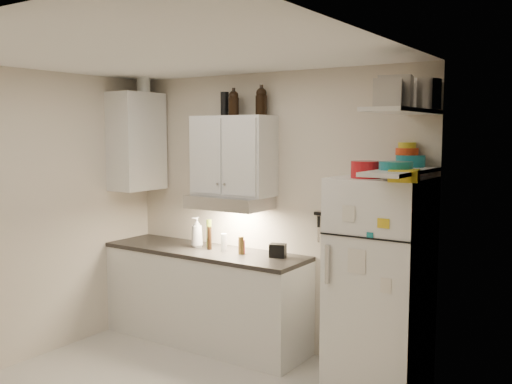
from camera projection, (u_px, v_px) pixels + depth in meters
The scene contains 35 objects.
ceiling at pixel (156, 52), 4.03m from camera, with size 3.20×3.00×0.02m, color white.
back_wall at pixel (270, 211), 5.42m from camera, with size 3.20×0.02×2.60m, color beige.
left_wall at pixel (26, 217), 5.06m from camera, with size 0.02×3.00×2.60m, color beige.
right_wall at pixel (365, 263), 3.28m from camera, with size 0.02×3.00×2.60m, color beige.
base_cabinet at pixel (205, 298), 5.55m from camera, with size 2.10×0.60×0.88m, color silver.
countertop at pixel (205, 251), 5.51m from camera, with size 2.10×0.62×0.04m, color #272421.
upper_cabinet at pixel (233, 156), 5.38m from camera, with size 0.80×0.33×0.75m, color silver.
side_cabinet at pixel (137, 142), 5.89m from camera, with size 0.33×0.55×1.00m, color silver.
range_hood at pixel (229, 202), 5.37m from camera, with size 0.76×0.46×0.12m, color silver.
fridge at pixel (380, 285), 4.48m from camera, with size 0.70×0.68×1.70m, color white.
shelf_hi at pixel (403, 111), 4.12m from camera, with size 0.30×0.95×0.03m, color silver.
shelf_lo at pixel (402, 172), 4.16m from camera, with size 0.30×0.95×0.03m, color silver.
knife_strip at pixel (335, 215), 5.01m from camera, with size 0.42×0.02×0.03m, color black.
dutch_oven at pixel (366, 170), 4.32m from camera, with size 0.22×0.22×0.13m, color #AF141A.
book_stack at pixel (404, 175), 4.03m from camera, with size 0.20×0.25×0.08m, color yellow.
spice_jar at pixel (386, 173), 4.28m from camera, with size 0.05×0.05×0.09m, color silver.
stock_pot at pixel (419, 95), 4.32m from camera, with size 0.32×0.32×0.23m, color silver.
tin_a at pixel (396, 92), 3.99m from camera, with size 0.22×0.20×0.22m, color #AAAAAD.
tin_b at pixel (388, 93), 3.79m from camera, with size 0.18×0.18×0.18m, color #AAAAAD.
bowl_teal at pixel (410, 161), 4.47m from camera, with size 0.23×0.23×0.09m, color #16717C.
bowl_orange at pixel (407, 151), 4.55m from camera, with size 0.18×0.18×0.05m, color red.
bowl_yellow at pixel (407, 145), 4.54m from camera, with size 0.14×0.14×0.05m, color gold.
plates at pixel (396, 166), 4.11m from camera, with size 0.24×0.24×0.06m, color #16717C.
growler_a at pixel (234, 103), 5.29m from camera, with size 0.10×0.10×0.24m, color black, non-canonical shape.
growler_b at pixel (261, 101), 5.25m from camera, with size 0.11×0.11×0.26m, color black, non-canonical shape.
thermos_a at pixel (233, 105), 5.41m from camera, with size 0.07×0.07×0.20m, color black.
thermos_b at pixel (225, 104), 5.47m from camera, with size 0.08×0.08×0.23m, color black.
side_jar at pixel (143, 84), 5.83m from camera, with size 0.14×0.14×0.18m, color silver.
soap_bottle at pixel (197, 230), 5.59m from camera, with size 0.13×0.13×0.33m, color silver.
pepper_mill at pixel (241, 245), 5.27m from camera, with size 0.05×0.05×0.17m, color brown.
oil_bottle at pixel (209, 233), 5.59m from camera, with size 0.05×0.05×0.28m, color #566A1A.
vinegar_bottle at pixel (209, 238), 5.48m from camera, with size 0.05×0.05×0.22m, color black.
clear_bottle at pixel (224, 242), 5.40m from camera, with size 0.06×0.06×0.17m, color silver.
red_jar at pixel (242, 247), 5.30m from camera, with size 0.06×0.06×0.13m, color #AF141A.
caddy at pixel (278, 251), 5.15m from camera, with size 0.14×0.10×0.12m, color black.
Camera 1 is at (2.88, -3.02, 2.05)m, focal length 40.00 mm.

